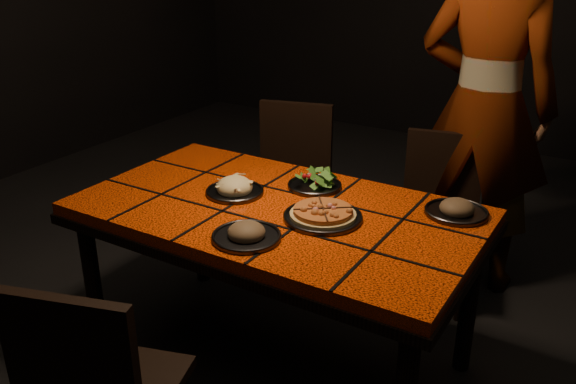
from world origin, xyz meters
The scene contains 10 objects.
room_shell centered at (0.00, 0.00, 1.50)m, with size 6.04×7.04×3.08m.
dining_table centered at (0.00, 0.00, 0.67)m, with size 1.62×0.92×0.75m.
chair_far_left centered at (-0.43, 0.82, 0.52)m, with size 0.51×0.51×0.91m.
chair_far_right centered at (0.39, 0.91, 0.49)m, with size 0.46×0.46×0.85m.
diner centered at (0.50, 1.16, 0.96)m, with size 0.70×0.46×1.92m, color brown.
plate_pizza centered at (0.22, -0.01, 0.77)m, with size 0.36×0.36×0.04m.
plate_pasta centered at (-0.22, 0.02, 0.77)m, with size 0.25×0.25×0.08m.
plate_salad centered at (0.03, 0.25, 0.78)m, with size 0.23×0.23×0.07m.
plate_mushroom_a centered at (0.06, -0.30, 0.77)m, with size 0.25×0.25×0.08m.
plate_mushroom_b centered at (0.64, 0.30, 0.77)m, with size 0.25×0.25×0.08m.
Camera 1 is at (1.20, -1.88, 1.76)m, focal length 38.00 mm.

